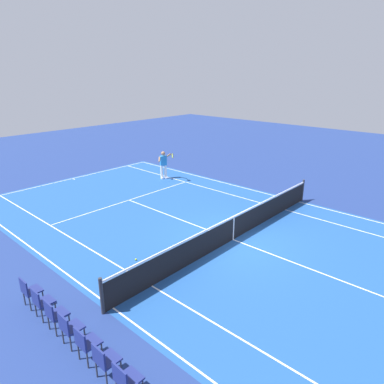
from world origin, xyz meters
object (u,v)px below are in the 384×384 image
at_px(tennis_ball, 136,259).
at_px(spectator_chair_4, 69,327).
at_px(spectator_chair_1, 125,379).
at_px(spectator_chair_6, 41,301).
at_px(spectator_chair_5, 54,313).
at_px(spectator_chair_7, 29,290).
at_px(tennis_player_near, 164,163).
at_px(spectator_chair_2, 104,359).
at_px(spectator_chair_3, 86,342).
at_px(tennis_net, 233,228).

height_order(tennis_ball, spectator_chair_4, spectator_chair_4).
xyz_separation_m(spectator_chair_1, spectator_chair_6, (3.51, 0.00, 0.00)).
relative_size(spectator_chair_5, spectator_chair_7, 1.00).
bearing_deg(tennis_player_near, spectator_chair_2, 132.06).
xyz_separation_m(spectator_chair_1, spectator_chair_4, (2.11, 0.00, 0.00)).
xyz_separation_m(spectator_chair_2, spectator_chair_5, (2.11, 0.00, 0.00)).
distance_m(tennis_player_near, spectator_chair_6, 12.73).
bearing_deg(spectator_chair_7, spectator_chair_4, 180.00).
height_order(tennis_ball, spectator_chair_1, spectator_chair_1).
bearing_deg(spectator_chair_1, spectator_chair_3, 0.00).
bearing_deg(spectator_chair_1, tennis_player_near, -45.94).
bearing_deg(spectator_chair_4, spectator_chair_6, 0.00).
xyz_separation_m(tennis_net, spectator_chair_7, (1.70, 6.95, 0.03)).
bearing_deg(spectator_chair_3, tennis_ball, -52.76).
bearing_deg(spectator_chair_4, spectator_chair_1, 180.00).
bearing_deg(spectator_chair_5, tennis_net, -92.40).
height_order(tennis_ball, spectator_chair_3, spectator_chair_3).
relative_size(spectator_chair_1, spectator_chair_3, 1.00).
bearing_deg(spectator_chair_5, spectator_chair_7, 0.00).
bearing_deg(spectator_chair_5, spectator_chair_3, 180.00).
height_order(tennis_net, spectator_chair_1, tennis_net).
relative_size(spectator_chair_1, spectator_chair_4, 1.00).
xyz_separation_m(spectator_chair_2, spectator_chair_4, (1.40, 0.00, 0.00)).
height_order(spectator_chair_3, spectator_chair_6, same).
height_order(spectator_chair_3, spectator_chair_5, same).
bearing_deg(tennis_player_near, spectator_chair_7, 119.87).
height_order(tennis_ball, spectator_chair_2, spectator_chair_2).
height_order(spectator_chair_2, spectator_chair_5, same).
relative_size(spectator_chair_2, spectator_chair_6, 1.00).
xyz_separation_m(spectator_chair_1, spectator_chair_2, (0.70, 0.00, 0.00)).
height_order(tennis_net, tennis_player_near, tennis_player_near).
bearing_deg(spectator_chair_4, tennis_player_near, -52.37).
relative_size(spectator_chair_6, spectator_chair_7, 1.00).
bearing_deg(tennis_ball, spectator_chair_3, 127.24).
bearing_deg(spectator_chair_6, spectator_chair_3, 180.00).
relative_size(tennis_net, spectator_chair_4, 13.30).
relative_size(spectator_chair_3, spectator_chair_4, 1.00).
xyz_separation_m(tennis_ball, spectator_chair_4, (-1.93, 3.47, 0.49)).
relative_size(tennis_player_near, spectator_chair_7, 1.93).
height_order(spectator_chair_2, spectator_chair_6, same).
relative_size(spectator_chair_1, spectator_chair_7, 1.00).
bearing_deg(tennis_player_near, tennis_net, 154.37).
bearing_deg(spectator_chair_1, tennis_ball, -40.63).
bearing_deg(spectator_chair_4, spectator_chair_5, 0.00).
bearing_deg(spectator_chair_7, tennis_player_near, -60.13).
height_order(spectator_chair_3, spectator_chair_4, same).
xyz_separation_m(tennis_player_near, spectator_chair_7, (-6.16, 10.72, -0.41)).
bearing_deg(spectator_chair_2, spectator_chair_5, 0.00).
distance_m(tennis_player_near, spectator_chair_2, 14.44).
bearing_deg(tennis_player_near, tennis_ball, 131.13).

